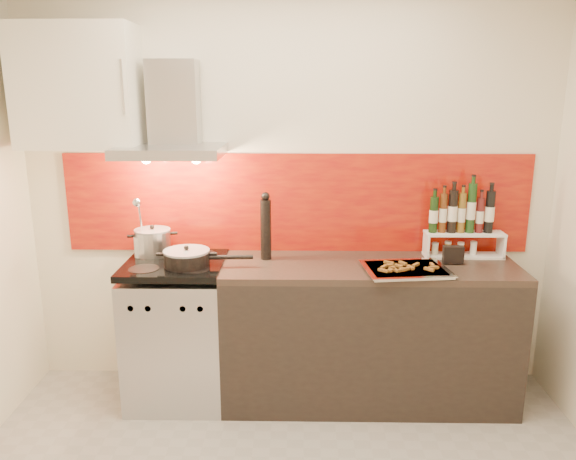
{
  "coord_description": "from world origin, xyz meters",
  "views": [
    {
      "loc": [
        0.05,
        -2.18,
        1.95
      ],
      "look_at": [
        0.0,
        0.95,
        1.15
      ],
      "focal_mm": 35.0,
      "sensor_mm": 36.0,
      "label": 1
    }
  ],
  "objects_px": {
    "range_stove": "(178,332)",
    "stock_pot": "(153,242)",
    "counter": "(368,332)",
    "pepper_mill": "(266,227)",
    "saute_pan": "(188,258)",
    "baking_tray": "(406,269)"
  },
  "relations": [
    {
      "from": "range_stove",
      "to": "stock_pot",
      "type": "bearing_deg",
      "value": 138.84
    },
    {
      "from": "range_stove",
      "to": "counter",
      "type": "height_order",
      "value": "range_stove"
    },
    {
      "from": "stock_pot",
      "to": "pepper_mill",
      "type": "height_order",
      "value": "pepper_mill"
    },
    {
      "from": "saute_pan",
      "to": "stock_pot",
      "type": "bearing_deg",
      "value": 139.76
    },
    {
      "from": "stock_pot",
      "to": "saute_pan",
      "type": "xyz_separation_m",
      "value": [
        0.26,
        -0.22,
        -0.03
      ]
    },
    {
      "from": "counter",
      "to": "pepper_mill",
      "type": "distance_m",
      "value": 0.92
    },
    {
      "from": "range_stove",
      "to": "counter",
      "type": "bearing_deg",
      "value": 0.23
    },
    {
      "from": "pepper_mill",
      "to": "baking_tray",
      "type": "distance_m",
      "value": 0.89
    },
    {
      "from": "pepper_mill",
      "to": "baking_tray",
      "type": "height_order",
      "value": "pepper_mill"
    },
    {
      "from": "counter",
      "to": "stock_pot",
      "type": "bearing_deg",
      "value": 174.21
    },
    {
      "from": "counter",
      "to": "baking_tray",
      "type": "bearing_deg",
      "value": -37.66
    },
    {
      "from": "counter",
      "to": "baking_tray",
      "type": "distance_m",
      "value": 0.52
    },
    {
      "from": "stock_pot",
      "to": "saute_pan",
      "type": "bearing_deg",
      "value": -40.24
    },
    {
      "from": "stock_pot",
      "to": "baking_tray",
      "type": "bearing_deg",
      "value": -10.36
    },
    {
      "from": "stock_pot",
      "to": "pepper_mill",
      "type": "relative_size",
      "value": 0.53
    },
    {
      "from": "counter",
      "to": "baking_tray",
      "type": "xyz_separation_m",
      "value": [
        0.19,
        -0.15,
        0.47
      ]
    },
    {
      "from": "counter",
      "to": "pepper_mill",
      "type": "bearing_deg",
      "value": 171.62
    },
    {
      "from": "saute_pan",
      "to": "baking_tray",
      "type": "height_order",
      "value": "saute_pan"
    },
    {
      "from": "counter",
      "to": "pepper_mill",
      "type": "height_order",
      "value": "pepper_mill"
    },
    {
      "from": "stock_pot",
      "to": "pepper_mill",
      "type": "distance_m",
      "value": 0.73
    },
    {
      "from": "range_stove",
      "to": "baking_tray",
      "type": "relative_size",
      "value": 1.74
    },
    {
      "from": "counter",
      "to": "stock_pot",
      "type": "xyz_separation_m",
      "value": [
        -1.36,
        0.14,
        0.54
      ]
    }
  ]
}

